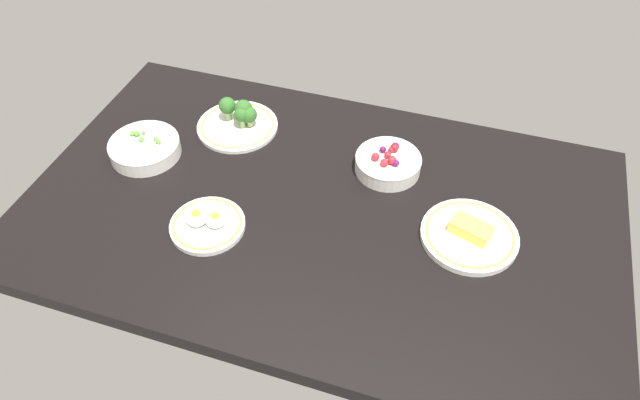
{
  "coord_description": "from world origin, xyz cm",
  "views": [
    {
      "loc": [
        28.88,
        -89.55,
        103.53
      ],
      "look_at": [
        0.0,
        0.0,
        6.0
      ],
      "focal_mm": 32.74,
      "sensor_mm": 36.0,
      "label": 1
    }
  ],
  "objects_px": {
    "bowl_berries": "(388,163)",
    "plate_broccoli": "(238,121)",
    "plate_cheese": "(470,235)",
    "bowl_peas": "(145,147)",
    "plate_eggs": "(207,223)"
  },
  "relations": [
    {
      "from": "bowl_peas",
      "to": "plate_eggs",
      "type": "height_order",
      "value": "bowl_peas"
    },
    {
      "from": "bowl_berries",
      "to": "plate_cheese",
      "type": "distance_m",
      "value": 0.28
    },
    {
      "from": "plate_cheese",
      "to": "plate_broccoli",
      "type": "distance_m",
      "value": 0.68
    },
    {
      "from": "plate_cheese",
      "to": "plate_broccoli",
      "type": "bearing_deg",
      "value": 162.46
    },
    {
      "from": "plate_broccoli",
      "to": "bowl_berries",
      "type": "bearing_deg",
      "value": -5.63
    },
    {
      "from": "bowl_peas",
      "to": "plate_cheese",
      "type": "height_order",
      "value": "bowl_peas"
    },
    {
      "from": "plate_cheese",
      "to": "bowl_peas",
      "type": "bearing_deg",
      "value": 177.91
    },
    {
      "from": "bowl_berries",
      "to": "plate_broccoli",
      "type": "relative_size",
      "value": 0.76
    },
    {
      "from": "plate_broccoli",
      "to": "plate_cheese",
      "type": "bearing_deg",
      "value": -17.54
    },
    {
      "from": "bowl_berries",
      "to": "plate_broccoli",
      "type": "distance_m",
      "value": 0.42
    },
    {
      "from": "plate_broccoli",
      "to": "plate_eggs",
      "type": "height_order",
      "value": "plate_broccoli"
    },
    {
      "from": "plate_cheese",
      "to": "plate_eggs",
      "type": "bearing_deg",
      "value": -165.29
    },
    {
      "from": "bowl_berries",
      "to": "plate_cheese",
      "type": "relative_size",
      "value": 0.76
    },
    {
      "from": "bowl_berries",
      "to": "plate_broccoli",
      "type": "xyz_separation_m",
      "value": [
        -0.42,
        0.04,
        -0.0
      ]
    },
    {
      "from": "plate_cheese",
      "to": "plate_broccoli",
      "type": "relative_size",
      "value": 1.0
    }
  ]
}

